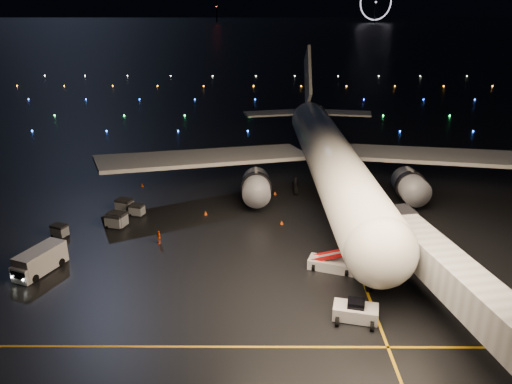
# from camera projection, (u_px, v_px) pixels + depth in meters

# --- Properties ---
(ground) EXTENTS (2000.00, 2000.00, 0.00)m
(ground) POSITION_uv_depth(u_px,v_px,m) (256.00, 45.00, 329.97)
(ground) COLOR black
(ground) RESTS_ON ground
(lane_centre) EXTENTS (0.25, 80.00, 0.02)m
(lane_centre) POSITION_uv_depth(u_px,v_px,m) (340.00, 220.00, 63.35)
(lane_centre) COLOR orange
(lane_centre) RESTS_ON ground
(lane_cross) EXTENTS (60.00, 0.25, 0.02)m
(lane_cross) POSITION_uv_depth(u_px,v_px,m) (176.00, 347.00, 40.03)
(lane_cross) COLOR orange
(lane_cross) RESTS_ON ground
(airliner) EXTENTS (66.92, 63.71, 18.60)m
(airliner) POSITION_uv_depth(u_px,v_px,m) (328.00, 127.00, 71.17)
(airliner) COLOR silver
(airliner) RESTS_ON ground
(pushback_tug) EXTENTS (4.20, 2.83, 1.83)m
(pushback_tug) POSITION_uv_depth(u_px,v_px,m) (356.00, 310.00, 43.27)
(pushback_tug) COLOR silver
(pushback_tug) RESTS_ON ground
(belt_loader) EXTENTS (7.29, 4.13, 3.42)m
(belt_loader) POSITION_uv_depth(u_px,v_px,m) (332.00, 255.00, 51.14)
(belt_loader) COLOR silver
(belt_loader) RESTS_ON ground
(service_truck) EXTENTS (4.57, 7.15, 2.52)m
(service_truck) POSITION_uv_depth(u_px,v_px,m) (41.00, 260.00, 51.00)
(service_truck) COLOR silver
(service_truck) RESTS_ON ground
(crew_a) EXTENTS (0.78, 0.82, 1.89)m
(crew_a) POSITION_uv_depth(u_px,v_px,m) (25.00, 265.00, 50.73)
(crew_a) COLOR #FF5102
(crew_a) RESTS_ON ground
(crew_b) EXTENTS (0.90, 0.72, 1.75)m
(crew_b) POSITION_uv_depth(u_px,v_px,m) (19.00, 271.00, 49.73)
(crew_b) COLOR #FF5102
(crew_b) RESTS_ON ground
(crew_c) EXTENTS (0.52, 0.98, 1.60)m
(crew_c) POSITION_uv_depth(u_px,v_px,m) (159.00, 237.00, 57.01)
(crew_c) COLOR #FF5102
(crew_c) RESTS_ON ground
(safety_cone_0) EXTENTS (0.50, 0.50, 0.48)m
(safety_cone_0) POSITION_uv_depth(u_px,v_px,m) (282.00, 222.00, 62.26)
(safety_cone_0) COLOR #F3500F
(safety_cone_0) RESTS_ON ground
(safety_cone_1) EXTENTS (0.57, 0.57, 0.52)m
(safety_cone_1) POSITION_uv_depth(u_px,v_px,m) (275.00, 193.00, 71.85)
(safety_cone_1) COLOR #F3500F
(safety_cone_1) RESTS_ON ground
(safety_cone_2) EXTENTS (0.59, 0.59, 0.54)m
(safety_cone_2) POSITION_uv_depth(u_px,v_px,m) (206.00, 213.00, 64.99)
(safety_cone_2) COLOR #F3500F
(safety_cone_2) RESTS_ON ground
(safety_cone_3) EXTENTS (0.62, 0.62, 0.56)m
(safety_cone_3) POSITION_uv_depth(u_px,v_px,m) (142.00, 185.00, 74.97)
(safety_cone_3) COLOR #F3500F
(safety_cone_3) RESTS_ON ground
(ferris_wheel) EXTENTS (49.33, 16.80, 52.00)m
(ferris_wheel) POSITION_uv_depth(u_px,v_px,m) (376.00, 4.00, 712.99)
(ferris_wheel) COLOR black
(ferris_wheel) RESTS_ON ground
(taxiway_lights) EXTENTS (164.00, 92.00, 0.36)m
(taxiway_lights) POSITION_uv_depth(u_px,v_px,m) (253.00, 96.00, 148.45)
(taxiway_lights) COLOR black
(taxiway_lights) RESTS_ON ground
(baggage_cart_0) EXTENTS (2.06, 1.70, 1.52)m
(baggage_cart_0) POSITION_uv_depth(u_px,v_px,m) (137.00, 210.00, 64.63)
(baggage_cart_0) COLOR gray
(baggage_cart_0) RESTS_ON ground
(baggage_cart_1) EXTENTS (2.37, 1.94, 1.75)m
(baggage_cart_1) POSITION_uv_depth(u_px,v_px,m) (115.00, 221.00, 61.10)
(baggage_cart_1) COLOR gray
(baggage_cart_1) RESTS_ON ground
(baggage_cart_2) EXTENTS (2.46, 2.11, 1.76)m
(baggage_cart_2) POSITION_uv_depth(u_px,v_px,m) (125.00, 205.00, 65.77)
(baggage_cart_2) COLOR gray
(baggage_cart_2) RESTS_ON ground
(baggage_cart_3) EXTENTS (2.54, 2.12, 1.85)m
(baggage_cart_3) POSITION_uv_depth(u_px,v_px,m) (117.00, 219.00, 61.38)
(baggage_cart_3) COLOR gray
(baggage_cart_3) RESTS_ON ground
(baggage_cart_4) EXTENTS (2.13, 1.85, 1.51)m
(baggage_cart_4) POSITION_uv_depth(u_px,v_px,m) (60.00, 231.00, 58.73)
(baggage_cart_4) COLOR gray
(baggage_cart_4) RESTS_ON ground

